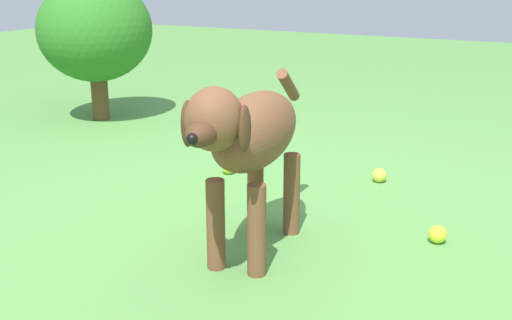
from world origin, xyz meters
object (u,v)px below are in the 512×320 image
(tennis_ball_0, at_px, (379,175))
(tennis_ball_1, at_px, (438,234))
(dog, at_px, (250,137))
(tennis_ball_3, at_px, (229,167))

(tennis_ball_0, distance_m, tennis_ball_1, 0.70)
(dog, bearing_deg, tennis_ball_0, 163.97)
(tennis_ball_0, xyz_separation_m, tennis_ball_1, (-0.57, -0.40, 0.00))
(dog, bearing_deg, tennis_ball_3, -152.62)
(tennis_ball_1, bearing_deg, dog, 127.30)
(tennis_ball_1, xyz_separation_m, tennis_ball_3, (0.34, 1.08, 0.00))
(tennis_ball_1, relative_size, tennis_ball_3, 1.00)
(tennis_ball_0, height_order, tennis_ball_3, same)
(dog, xyz_separation_m, tennis_ball_0, (0.98, -0.14, -0.39))
(tennis_ball_0, bearing_deg, tennis_ball_3, 108.26)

